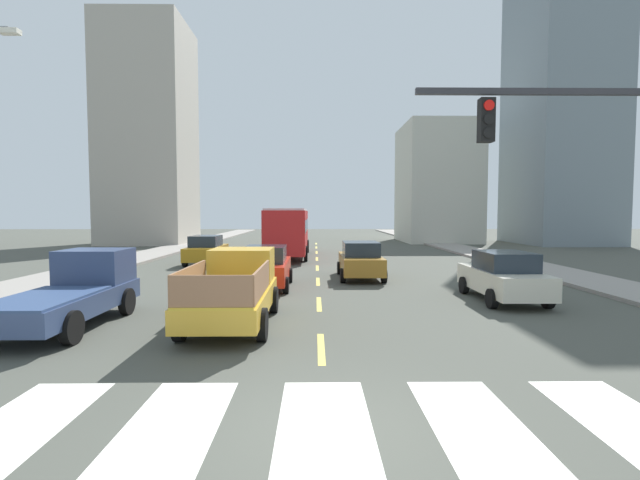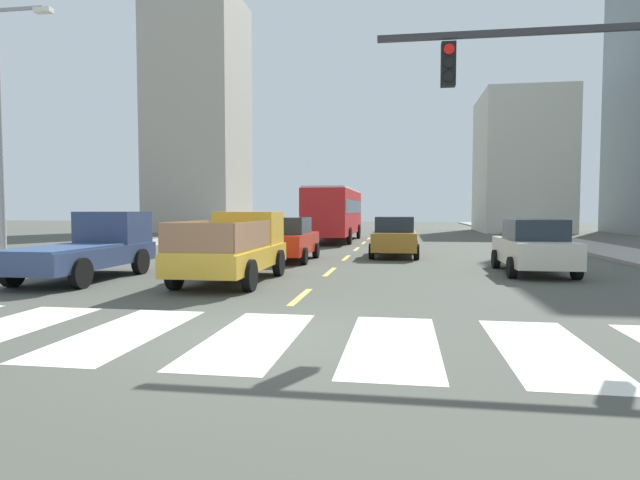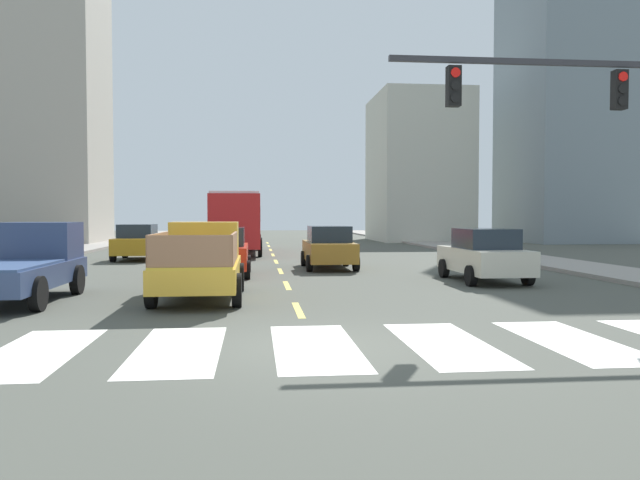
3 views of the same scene
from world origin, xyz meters
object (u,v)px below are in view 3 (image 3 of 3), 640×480
Objects in this scene: pickup_stakebed at (201,261)px; city_bus at (237,219)px; sedan_near_left at (138,242)px; pickup_dark at (25,264)px; sedan_near_right at (222,252)px; sedan_far at (484,255)px; sedan_mid at (329,247)px.

pickup_stakebed is 18.90m from city_bus.
pickup_stakebed reaches higher than sedan_near_left.
pickup_stakebed is 1.00× the size of pickup_dark.
city_bus is at bearing 75.46° from pickup_dark.
sedan_near_right is 1.00× the size of sedan_far.
pickup_stakebed is at bearing 1.93° from pickup_dark.
city_bus is 2.45× the size of sedan_near_left.
sedan_mid is at bearing 34.65° from sedan_near_right.
sedan_near_left is (-4.20, 14.30, -0.08)m from pickup_stakebed.
city_bus is 2.45× the size of sedan_near_right.
pickup_dark is at bearing -169.13° from sedan_far.
sedan_near_left is 10.42m from sedan_mid.
city_bus is 11.27m from sedan_mid.
pickup_stakebed is at bearing -72.02° from sedan_near_left.
pickup_dark reaches higher than sedan_mid.
sedan_near_right is (4.44, -8.54, 0.00)m from sedan_near_left.
sedan_mid is at bearing 59.72° from pickup_stakebed.
pickup_dark is 19.67m from city_bus.
pickup_stakebed is 1.18× the size of sedan_near_right.
city_bus is 18.02m from sedan_far.
sedan_near_left is at bearing 146.80° from sedan_mid.
pickup_dark is (-4.39, -0.18, -0.02)m from pickup_stakebed.
pickup_dark reaches higher than sedan_far.
sedan_far is (13.00, -11.34, 0.00)m from sedan_near_left.
sedan_near_right is (4.63, 5.94, -0.06)m from pickup_dark.
pickup_stakebed is 9.44m from sedan_mid.
pickup_stakebed is 1.18× the size of sedan_near_left.
sedan_near_right is (0.24, 5.76, -0.08)m from pickup_stakebed.
pickup_stakebed is 5.76m from sedan_near_right.
sedan_near_right is at bearing -146.21° from sedan_mid.
sedan_near_right is 9.01m from sedan_far.
sedan_mid and sedan_near_right have the same top height.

